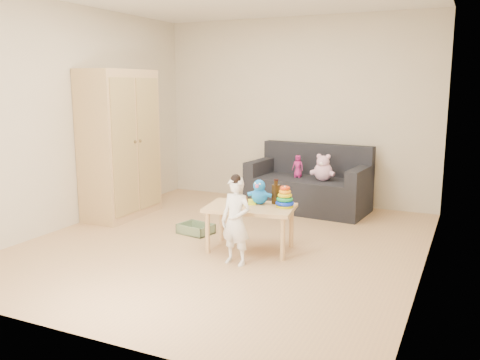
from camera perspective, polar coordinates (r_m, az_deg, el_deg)
The scene contains 13 objects.
room at distance 5.24m, azimuth -1.66°, elevation 6.58°, with size 4.50×4.50×4.50m.
wardrobe at distance 6.61m, azimuth -13.34°, elevation 3.91°, with size 0.52×1.03×1.86m, color tan.
sofa at distance 6.90m, azimuth 7.61°, elevation -1.58°, with size 1.57×0.79×0.44m, color black.
play_table at distance 5.21m, azimuth 1.16°, elevation -5.42°, with size 0.88×0.55×0.46m, color tan.
storage_bin at distance 5.84m, azimuth -4.99°, elevation -5.47°, with size 0.37×0.28×0.11m, color #667D5B, non-canonical shape.
toddler at distance 4.76m, azimuth -0.46°, elevation -4.75°, with size 0.30×0.20×0.82m, color white.
pink_bear at distance 6.68m, azimuth 9.32°, elevation 1.18°, with size 0.26×0.22×0.29m, color #EDAECF, non-canonical shape.
doll at distance 6.87m, azimuth 6.51°, elevation 1.52°, with size 0.15×0.10×0.30m, color #AE2070.
ring_stacker at distance 5.11m, azimuth 5.05°, elevation -2.11°, with size 0.19×0.19×0.22m.
brown_bottle at distance 5.25m, azimuth 4.05°, elevation -1.48°, with size 0.09×0.09×0.26m.
blue_plush at distance 5.22m, azimuth 2.22°, elevation -1.29°, with size 0.21×0.17×0.26m, color #1C86FF, non-canonical shape.
wooden_figure at distance 5.14m, azimuth 0.71°, elevation -2.39°, with size 0.04×0.03×0.10m, color brown, non-canonical shape.
yellow_book at distance 5.28m, azimuth 0.48°, elevation -2.50°, with size 0.22×0.22×0.02m, color #EEFF1A.
Camera 1 is at (2.34, -4.67, 1.68)m, focal length 38.00 mm.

